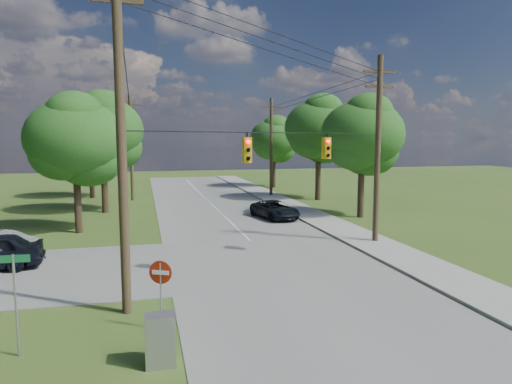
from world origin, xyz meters
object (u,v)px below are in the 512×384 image
object	(u,v)px
car_main_north	(275,210)
do_not_enter_sign	(161,279)
pole_sw	(121,130)
pole_north_w	(131,147)
control_cabinet	(160,340)
pole_ne	(378,147)
pole_north_e	(271,146)

from	to	relation	value
car_main_north	do_not_enter_sign	bearing A→B (deg)	-129.02
pole_sw	pole_north_w	xyz separation A→B (m)	(-0.40, 29.60, -1.10)
control_cabinet	do_not_enter_sign	distance (m)	2.47
pole_sw	car_main_north	bearing A→B (deg)	58.56
pole_sw	do_not_enter_sign	size ratio (longest dim) A/B	5.40
pole_ne	pole_north_w	bearing A→B (deg)	122.29
pole_sw	do_not_enter_sign	xyz separation A→B (m)	(1.10, -1.75, -4.60)
do_not_enter_sign	control_cabinet	bearing A→B (deg)	-67.80
pole_north_w	control_cabinet	distance (m)	33.96
pole_sw	pole_north_e	world-z (taller)	pole_sw
car_main_north	pole_ne	bearing A→B (deg)	-81.92
pole_sw	car_main_north	xyz separation A→B (m)	(10.10, 16.52, -5.54)
pole_sw	pole_north_w	distance (m)	29.62
pole_north_e	pole_north_w	distance (m)	13.90
pole_north_w	car_main_north	xyz separation A→B (m)	(10.50, -13.08, -4.45)
pole_sw	car_main_north	distance (m)	20.14
car_main_north	do_not_enter_sign	world-z (taller)	do_not_enter_sign
pole_sw	pole_ne	distance (m)	15.51
pole_ne	car_main_north	world-z (taller)	pole_ne
pole_north_w	pole_ne	bearing A→B (deg)	-57.71
pole_sw	pole_north_w	size ratio (longest dim) A/B	1.20
pole_north_e	pole_north_w	xyz separation A→B (m)	(-13.90, 0.00, 0.00)
pole_ne	pole_sw	bearing A→B (deg)	-150.62
control_cabinet	do_not_enter_sign	xyz separation A→B (m)	(0.11, 2.29, 0.93)
pole_north_w	do_not_enter_sign	xyz separation A→B (m)	(1.50, -31.35, -3.50)
pole_north_e	car_main_north	world-z (taller)	pole_north_e
pole_north_e	pole_ne	bearing A→B (deg)	-90.00
do_not_enter_sign	pole_ne	bearing A→B (deg)	61.97
pole_north_e	car_main_north	size ratio (longest dim) A/B	2.12
pole_sw	control_cabinet	bearing A→B (deg)	-76.23
pole_north_e	pole_sw	bearing A→B (deg)	-114.52
car_main_north	control_cabinet	size ratio (longest dim) A/B	3.37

